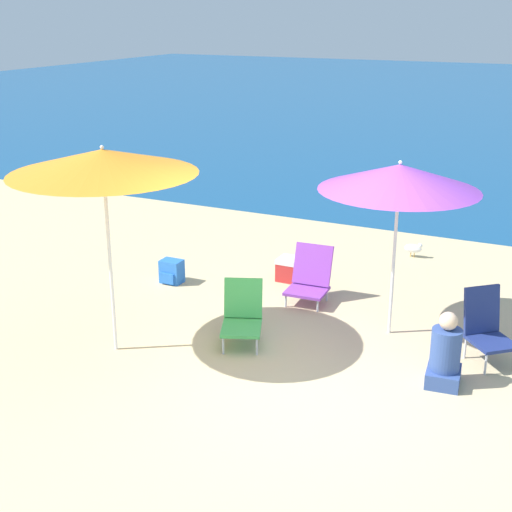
# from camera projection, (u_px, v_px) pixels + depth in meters

# --- Properties ---
(ground_plane) EXTENTS (60.00, 60.00, 0.00)m
(ground_plane) POSITION_uv_depth(u_px,v_px,m) (305.00, 377.00, 7.17)
(ground_plane) COLOR #D1BA89
(beach_umbrella_purple) EXTENTS (1.74, 1.74, 1.99)m
(beach_umbrella_purple) POSITION_uv_depth(u_px,v_px,m) (399.00, 177.00, 7.55)
(beach_umbrella_purple) COLOR white
(beach_umbrella_purple) RESTS_ON ground
(beach_umbrella_orange) EXTENTS (1.91, 1.91, 2.23)m
(beach_umbrella_orange) POSITION_uv_depth(u_px,v_px,m) (103.00, 162.00, 7.07)
(beach_umbrella_orange) COLOR white
(beach_umbrella_orange) RESTS_ON ground
(beach_chair_navy) EXTENTS (0.64, 0.65, 0.78)m
(beach_chair_navy) POSITION_uv_depth(u_px,v_px,m) (486.00, 326.00, 7.40)
(beach_chair_navy) COLOR silver
(beach_chair_navy) RESTS_ON ground
(beach_chair_green) EXTENTS (0.62, 0.71, 0.68)m
(beach_chair_green) POSITION_uv_depth(u_px,v_px,m) (242.00, 314.00, 7.84)
(beach_chair_green) COLOR silver
(beach_chair_green) RESTS_ON ground
(beach_chair_purple) EXTENTS (0.52, 0.57, 0.70)m
(beach_chair_purple) POSITION_uv_depth(u_px,v_px,m) (310.00, 277.00, 8.93)
(beach_chair_purple) COLOR silver
(beach_chair_purple) RESTS_ON ground
(person_seated_near) EXTENTS (0.36, 0.41, 0.77)m
(person_seated_near) POSITION_uv_depth(u_px,v_px,m) (445.00, 356.00, 6.93)
(person_seated_near) COLOR #334C8C
(person_seated_near) RESTS_ON ground
(backpack_blue) EXTENTS (0.29, 0.24, 0.32)m
(backpack_blue) POSITION_uv_depth(u_px,v_px,m) (172.00, 272.00, 9.58)
(backpack_blue) COLOR blue
(backpack_blue) RESTS_ON ground
(cooler_box) EXTENTS (0.38, 0.31, 0.31)m
(cooler_box) POSITION_uv_depth(u_px,v_px,m) (292.00, 269.00, 9.65)
(cooler_box) COLOR #B72828
(cooler_box) RESTS_ON ground
(seagull) EXTENTS (0.27, 0.11, 0.23)m
(seagull) POSITION_uv_depth(u_px,v_px,m) (414.00, 248.00, 10.56)
(seagull) COLOR gold
(seagull) RESTS_ON ground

